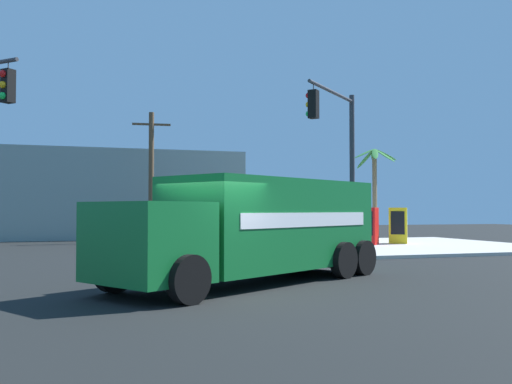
{
  "coord_description": "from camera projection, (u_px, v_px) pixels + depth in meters",
  "views": [
    {
      "loc": [
        -3.05,
        -12.49,
        1.89
      ],
      "look_at": [
        1.37,
        1.32,
        2.33
      ],
      "focal_mm": 40.23,
      "sensor_mm": 36.0,
      "label": 1
    }
  ],
  "objects": [
    {
      "name": "ground_plane",
      "position": [
        216.0,
        294.0,
        12.76
      ],
      "size": [
        100.0,
        100.0,
        0.0
      ],
      "primitive_type": "plane",
      "color": "black"
    },
    {
      "name": "sidewalk_corner_far",
      "position": [
        403.0,
        246.0,
        28.88
      ],
      "size": [
        12.12,
        12.12,
        0.14
      ],
      "primitive_type": "cube",
      "color": "beige",
      "rests_on": "ground"
    },
    {
      "name": "delivery_truck",
      "position": [
        255.0,
        228.0,
        14.81
      ],
      "size": [
        8.42,
        6.55,
        2.68
      ],
      "color": "#146B2D",
      "rests_on": "ground"
    },
    {
      "name": "traffic_light_secondary",
      "position": [
        340.0,
        147.0,
        21.3
      ],
      "size": [
        3.17,
        2.99,
        6.24
      ],
      "color": "#38383D",
      "rests_on": "sidewalk_corner_far"
    },
    {
      "name": "vending_machine_red",
      "position": [
        368.0,
        226.0,
        28.6
      ],
      "size": [
        1.17,
        1.17,
        1.85
      ],
      "color": "red",
      "rests_on": "sidewalk_corner_far"
    },
    {
      "name": "vending_machine_blue",
      "position": [
        398.0,
        225.0,
        29.57
      ],
      "size": [
        1.17,
        1.13,
        1.85
      ],
      "color": "yellow",
      "rests_on": "sidewalk_corner_far"
    },
    {
      "name": "palm_tree_far",
      "position": [
        375.0,
        178.0,
        32.58
      ],
      "size": [
        2.98,
        2.77,
        5.24
      ],
      "color": "#7A6647",
      "rests_on": "sidewalk_corner_far"
    },
    {
      "name": "utility_pole",
      "position": [
        151.0,
        175.0,
        33.14
      ],
      "size": [
        2.2,
        0.34,
        7.53
      ],
      "color": "brown",
      "rests_on": "ground"
    },
    {
      "name": "building_backdrop",
      "position": [
        69.0,
        195.0,
        37.36
      ],
      "size": [
        22.29,
        6.0,
        5.72
      ],
      "primitive_type": "cube",
      "color": "gray",
      "rests_on": "ground"
    }
  ]
}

